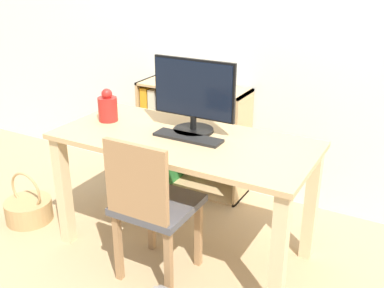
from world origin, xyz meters
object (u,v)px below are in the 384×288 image
keyboard (188,138)px  basket (29,209)px  bookshelf (176,133)px  monitor (193,93)px  chair (151,204)px  vase (108,107)px

keyboard → basket: keyboard is taller
bookshelf → monitor: bearing=-51.8°
monitor → basket: size_ratio=1.41×
monitor → keyboard: monitor is taller
chair → basket: (-1.09, 0.09, -0.39)m
monitor → chair: bearing=-90.3°
keyboard → basket: 1.32m
vase → monitor: bearing=9.4°
monitor → chair: monitor is taller
vase → chair: bearing=-33.0°
monitor → bookshelf: 0.95m
keyboard → basket: (-1.12, -0.23, -0.66)m
vase → basket: vase is taller
vase → bookshelf: bearing=85.0°
chair → vase: bearing=137.8°
keyboard → vase: 0.59m
bookshelf → basket: (-0.60, -0.97, -0.34)m
vase → bookshelf: (0.06, 0.71, -0.39)m
chair → bookshelf: (-0.48, 1.06, -0.04)m
monitor → basket: bearing=-162.0°
monitor → vase: monitor is taller
keyboard → chair: (-0.04, -0.32, -0.27)m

